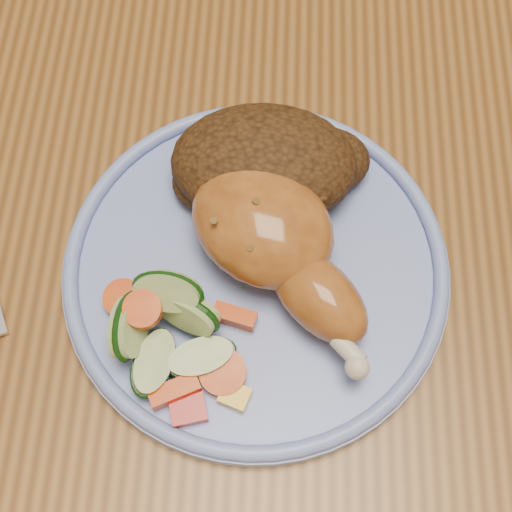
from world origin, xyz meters
name	(u,v)px	position (x,y,z in m)	size (l,w,h in m)	color
ground	(317,408)	(0.00, 0.00, 0.00)	(4.00, 4.00, 0.00)	brown
dining_table	(382,228)	(0.00, 0.00, 0.67)	(0.90, 1.40, 0.75)	brown
plate	(256,269)	(-0.10, -0.08, 0.76)	(0.25, 0.25, 0.01)	#768CD9
plate_rim	(256,262)	(-0.10, -0.08, 0.77)	(0.25, 0.25, 0.01)	#768CD9
chicken_leg	(276,241)	(-0.09, -0.07, 0.79)	(0.14, 0.16, 0.05)	#AD6224
rice_pilaf	(268,165)	(-0.09, -0.02, 0.78)	(0.13, 0.09, 0.05)	#3F250F
vegetable_pile	(171,334)	(-0.15, -0.13, 0.78)	(0.10, 0.10, 0.05)	#A50A05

